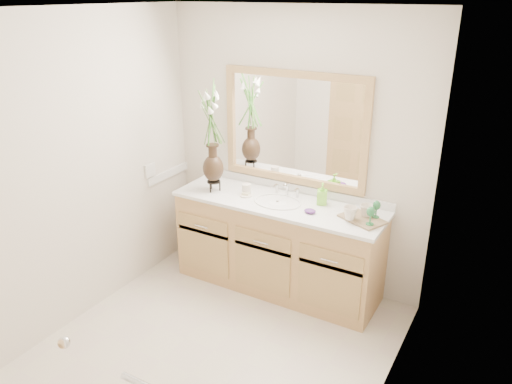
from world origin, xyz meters
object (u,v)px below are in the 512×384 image
Objects in this scene: tumbler at (247,189)px; tray at (362,219)px; soap_bottle at (322,195)px; flower_vase at (212,125)px.

tumbler is 0.30× the size of tray.
tumbler is 0.67m from soap_bottle.
flower_vase is 1.10m from soap_bottle.
flower_vase is 1.48m from tray.
tumbler is 0.60× the size of soap_bottle.
tray is (0.40, -0.14, -0.07)m from soap_bottle.
tumbler is (0.30, 0.06, -0.55)m from flower_vase.
soap_bottle is 0.43m from tray.
flower_vase is 2.63× the size of tray.
soap_bottle is (0.65, 0.14, 0.03)m from tumbler.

